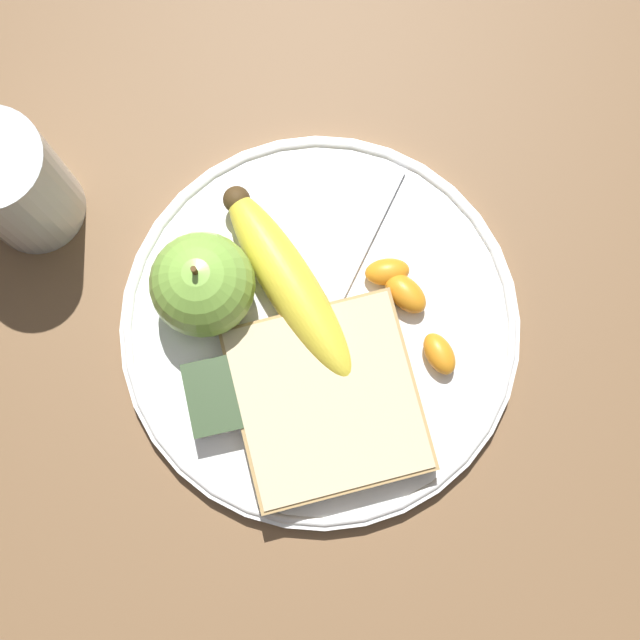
{
  "coord_description": "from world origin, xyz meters",
  "views": [
    {
      "loc": [
        0.1,
        -0.02,
        0.61
      ],
      "look_at": [
        0.0,
        0.0,
        0.03
      ],
      "focal_mm": 50.0,
      "sensor_mm": 36.0,
      "label": 1
    }
  ],
  "objects_px": {
    "juice_glass": "(16,186)",
    "banana": "(288,282)",
    "plate": "(320,326)",
    "fork": "(329,310)",
    "bread_slice": "(327,400)",
    "apple": "(203,285)",
    "jam_packet": "(219,397)"
  },
  "relations": [
    {
      "from": "juice_glass",
      "to": "banana",
      "type": "height_order",
      "value": "juice_glass"
    },
    {
      "from": "plate",
      "to": "fork",
      "type": "bearing_deg",
      "value": 137.18
    },
    {
      "from": "banana",
      "to": "bread_slice",
      "type": "relative_size",
      "value": 1.22
    },
    {
      "from": "banana",
      "to": "fork",
      "type": "bearing_deg",
      "value": 46.6
    },
    {
      "from": "juice_glass",
      "to": "apple",
      "type": "relative_size",
      "value": 1.29
    },
    {
      "from": "juice_glass",
      "to": "jam_packet",
      "type": "bearing_deg",
      "value": 31.81
    },
    {
      "from": "juice_glass",
      "to": "bread_slice",
      "type": "distance_m",
      "value": 0.25
    },
    {
      "from": "plate",
      "to": "bread_slice",
      "type": "height_order",
      "value": "bread_slice"
    },
    {
      "from": "plate",
      "to": "bread_slice",
      "type": "relative_size",
      "value": 2.15
    },
    {
      "from": "apple",
      "to": "plate",
      "type": "bearing_deg",
      "value": 62.27
    },
    {
      "from": "juice_glass",
      "to": "bread_slice",
      "type": "height_order",
      "value": "juice_glass"
    },
    {
      "from": "banana",
      "to": "apple",
      "type": "bearing_deg",
      "value": -96.36
    },
    {
      "from": "jam_packet",
      "to": "banana",
      "type": "bearing_deg",
      "value": 136.76
    },
    {
      "from": "plate",
      "to": "fork",
      "type": "distance_m",
      "value": 0.01
    },
    {
      "from": "bread_slice",
      "to": "banana",
      "type": "bearing_deg",
      "value": -174.34
    },
    {
      "from": "bread_slice",
      "to": "fork",
      "type": "relative_size",
      "value": 0.79
    },
    {
      "from": "bread_slice",
      "to": "jam_packet",
      "type": "distance_m",
      "value": 0.07
    },
    {
      "from": "bread_slice",
      "to": "juice_glass",
      "type": "bearing_deg",
      "value": -136.75
    },
    {
      "from": "juice_glass",
      "to": "bread_slice",
      "type": "relative_size",
      "value": 0.79
    },
    {
      "from": "banana",
      "to": "fork",
      "type": "distance_m",
      "value": 0.04
    },
    {
      "from": "banana",
      "to": "jam_packet",
      "type": "relative_size",
      "value": 3.13
    },
    {
      "from": "apple",
      "to": "bread_slice",
      "type": "xyz_separation_m",
      "value": [
        0.09,
        0.06,
        -0.02
      ]
    },
    {
      "from": "apple",
      "to": "jam_packet",
      "type": "distance_m",
      "value": 0.07
    },
    {
      "from": "jam_packet",
      "to": "fork",
      "type": "bearing_deg",
      "value": 117.0
    },
    {
      "from": "banana",
      "to": "juice_glass",
      "type": "bearing_deg",
      "value": -121.26
    },
    {
      "from": "plate",
      "to": "jam_packet",
      "type": "height_order",
      "value": "jam_packet"
    },
    {
      "from": "plate",
      "to": "apple",
      "type": "height_order",
      "value": "apple"
    },
    {
      "from": "apple",
      "to": "fork",
      "type": "distance_m",
      "value": 0.09
    },
    {
      "from": "apple",
      "to": "jam_packet",
      "type": "bearing_deg",
      "value": -4.9
    },
    {
      "from": "apple",
      "to": "jam_packet",
      "type": "relative_size",
      "value": 1.58
    },
    {
      "from": "apple",
      "to": "jam_packet",
      "type": "height_order",
      "value": "apple"
    },
    {
      "from": "jam_packet",
      "to": "plate",
      "type": "bearing_deg",
      "value": 114.18
    }
  ]
}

